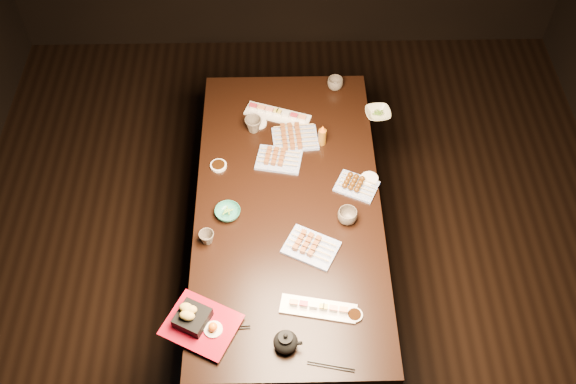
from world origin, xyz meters
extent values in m
plane|color=black|center=(0.00, 0.00, 0.00)|extent=(5.00, 5.00, 0.00)
cube|color=black|center=(-0.04, 0.37, 0.38)|extent=(1.27, 1.95, 0.75)
imported|color=#287A64|center=(-0.33, 0.30, 0.77)|extent=(0.17, 0.17, 0.04)
imported|color=beige|center=(0.45, 0.95, 0.77)|extent=(0.15, 0.15, 0.03)
imported|color=#4E453C|center=(-0.42, 0.15, 0.78)|extent=(0.07, 0.07, 0.07)
imported|color=#4E453C|center=(0.24, 0.26, 0.79)|extent=(0.10, 0.10, 0.07)
imported|color=#4E453C|center=(-0.22, 0.86, 0.79)|extent=(0.10, 0.10, 0.08)
imported|color=#4E453C|center=(0.24, 1.17, 0.78)|extent=(0.09, 0.09, 0.07)
cylinder|color=brown|center=(0.14, 0.76, 0.81)|extent=(0.05, 0.05, 0.13)
cylinder|color=white|center=(-0.39, 0.61, 0.76)|extent=(0.10, 0.10, 0.01)
cylinder|color=white|center=(0.37, 0.51, 0.76)|extent=(0.11, 0.11, 0.02)
cylinder|color=white|center=(0.23, -0.24, 0.76)|extent=(0.07, 0.07, 0.01)
cylinder|color=white|center=(-0.19, 0.90, 0.76)|extent=(0.11, 0.11, 0.01)
camera|label=1|loc=(-0.08, -1.49, 3.25)|focal=40.00mm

